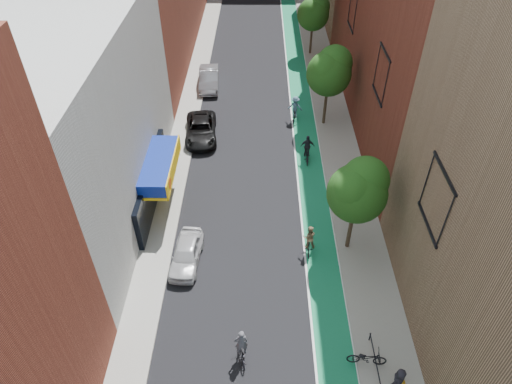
{
  "coord_description": "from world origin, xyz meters",
  "views": [
    {
      "loc": [
        0.22,
        -8.98,
        20.76
      ],
      "look_at": [
        0.02,
        13.41,
        1.5
      ],
      "focal_mm": 32.0,
      "sensor_mm": 36.0,
      "label": 1
    }
  ],
  "objects_px": {
    "parked_car_white": "(186,254)",
    "cyclist_lane_mid": "(307,151)",
    "parked_car_black": "(201,130)",
    "cyclist_lead": "(242,349)",
    "cyclist_lane_far": "(295,110)",
    "pedestrian": "(399,381)",
    "cyclist_lane_near": "(309,241)",
    "parked_car_silver": "(209,79)"
  },
  "relations": [
    {
      "from": "parked_car_black",
      "to": "cyclist_lead",
      "type": "xyz_separation_m",
      "value": [
        3.9,
        -19.24,
        -0.01
      ]
    },
    {
      "from": "cyclist_lead",
      "to": "cyclist_lane_near",
      "type": "bearing_deg",
      "value": -129.71
    },
    {
      "from": "cyclist_lead",
      "to": "pedestrian",
      "type": "xyz_separation_m",
      "value": [
        7.13,
        -1.63,
        0.25
      ]
    },
    {
      "from": "parked_car_white",
      "to": "cyclist_lane_near",
      "type": "distance_m",
      "value": 7.27
    },
    {
      "from": "parked_car_black",
      "to": "cyclist_lane_far",
      "type": "height_order",
      "value": "cyclist_lane_far"
    },
    {
      "from": "cyclist_lane_far",
      "to": "cyclist_lane_mid",
      "type": "bearing_deg",
      "value": 108.4
    },
    {
      "from": "parked_car_silver",
      "to": "cyclist_lane_mid",
      "type": "height_order",
      "value": "cyclist_lane_mid"
    },
    {
      "from": "parked_car_white",
      "to": "cyclist_lane_mid",
      "type": "relative_size",
      "value": 1.88
    },
    {
      "from": "parked_car_black",
      "to": "cyclist_lane_near",
      "type": "xyz_separation_m",
      "value": [
        7.68,
        -12.24,
        0.11
      ]
    },
    {
      "from": "parked_car_black",
      "to": "cyclist_lead",
      "type": "bearing_deg",
      "value": -83.43
    },
    {
      "from": "cyclist_lead",
      "to": "cyclist_lane_mid",
      "type": "distance_m",
      "value": 16.82
    },
    {
      "from": "cyclist_lane_mid",
      "to": "pedestrian",
      "type": "relative_size",
      "value": 1.3
    },
    {
      "from": "parked_car_black",
      "to": "parked_car_silver",
      "type": "height_order",
      "value": "parked_car_silver"
    },
    {
      "from": "cyclist_lane_near",
      "to": "cyclist_lane_mid",
      "type": "bearing_deg",
      "value": -91.6
    },
    {
      "from": "cyclist_lane_far",
      "to": "pedestrian",
      "type": "relative_size",
      "value": 1.35
    },
    {
      "from": "parked_car_silver",
      "to": "cyclist_lead",
      "type": "distance_m",
      "value": 28.18
    },
    {
      "from": "cyclist_lead",
      "to": "parked_car_silver",
      "type": "bearing_deg",
      "value": -93.11
    },
    {
      "from": "parked_car_silver",
      "to": "cyclist_lane_mid",
      "type": "bearing_deg",
      "value": -57.84
    },
    {
      "from": "cyclist_lane_mid",
      "to": "pedestrian",
      "type": "xyz_separation_m",
      "value": [
        2.75,
        -17.87,
        0.18
      ]
    },
    {
      "from": "parked_car_black",
      "to": "cyclist_lane_far",
      "type": "relative_size",
      "value": 2.39
    },
    {
      "from": "parked_car_black",
      "to": "cyclist_lane_far",
      "type": "distance_m",
      "value": 8.15
    },
    {
      "from": "cyclist_lead",
      "to": "parked_car_black",
      "type": "bearing_deg",
      "value": -89.85
    },
    {
      "from": "parked_car_black",
      "to": "parked_car_silver",
      "type": "xyz_separation_m",
      "value": [
        -0.12,
        8.65,
        0.1
      ]
    },
    {
      "from": "cyclist_lead",
      "to": "cyclist_lane_near",
      "type": "xyz_separation_m",
      "value": [
        3.78,
        7.0,
        0.12
      ]
    },
    {
      "from": "parked_car_white",
      "to": "cyclist_lane_far",
      "type": "xyz_separation_m",
      "value": [
        7.22,
        15.86,
        0.32
      ]
    },
    {
      "from": "cyclist_lead",
      "to": "cyclist_lane_mid",
      "type": "height_order",
      "value": "cyclist_lane_mid"
    },
    {
      "from": "parked_car_black",
      "to": "cyclist_lane_near",
      "type": "relative_size",
      "value": 2.65
    },
    {
      "from": "cyclist_lead",
      "to": "cyclist_lane_near",
      "type": "height_order",
      "value": "cyclist_lead"
    },
    {
      "from": "cyclist_lane_far",
      "to": "pedestrian",
      "type": "xyz_separation_m",
      "value": [
        3.35,
        -23.6,
        -0.03
      ]
    },
    {
      "from": "cyclist_lane_mid",
      "to": "cyclist_lane_far",
      "type": "xyz_separation_m",
      "value": [
        -0.6,
        5.73,
        0.21
      ]
    },
    {
      "from": "parked_car_silver",
      "to": "cyclist_lane_near",
      "type": "bearing_deg",
      "value": -73.17
    },
    {
      "from": "parked_car_white",
      "to": "cyclist_lead",
      "type": "bearing_deg",
      "value": -56.8
    },
    {
      "from": "parked_car_silver",
      "to": "pedestrian",
      "type": "xyz_separation_m",
      "value": [
        11.15,
        -29.53,
        0.14
      ]
    },
    {
      "from": "cyclist_lane_far",
      "to": "parked_car_white",
      "type": "bearing_deg",
      "value": 77.9
    },
    {
      "from": "parked_car_white",
      "to": "cyclist_lead",
      "type": "xyz_separation_m",
      "value": [
        3.43,
        -6.11,
        0.05
      ]
    },
    {
      "from": "cyclist_lane_mid",
      "to": "cyclist_lane_far",
      "type": "height_order",
      "value": "cyclist_lane_far"
    },
    {
      "from": "parked_car_white",
      "to": "parked_car_black",
      "type": "bearing_deg",
      "value": 95.87
    },
    {
      "from": "cyclist_lead",
      "to": "parked_car_white",
      "type": "bearing_deg",
      "value": -71.96
    },
    {
      "from": "pedestrian",
      "to": "cyclist_lane_near",
      "type": "bearing_deg",
      "value": -140.6
    },
    {
      "from": "parked_car_white",
      "to": "pedestrian",
      "type": "bearing_deg",
      "value": -32.37
    },
    {
      "from": "parked_car_silver",
      "to": "cyclist_lead",
      "type": "height_order",
      "value": "cyclist_lead"
    },
    {
      "from": "parked_car_silver",
      "to": "parked_car_white",
      "type": "bearing_deg",
      "value": -92.1
    }
  ]
}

